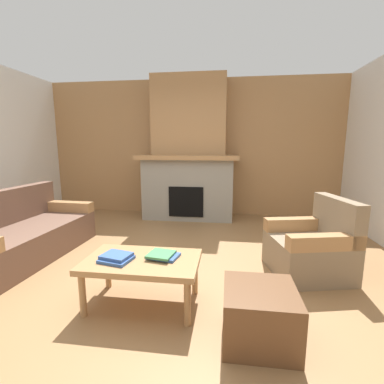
% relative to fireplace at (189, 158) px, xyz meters
% --- Properties ---
extents(ground, '(9.00, 9.00, 0.00)m').
position_rel_fireplace_xyz_m(ground, '(0.00, -2.62, -1.16)').
color(ground, olive).
extents(wall_back_wood_panel, '(6.00, 0.12, 2.70)m').
position_rel_fireplace_xyz_m(wall_back_wood_panel, '(0.00, 0.38, 0.19)').
color(wall_back_wood_panel, '#A87A4C').
rests_on(wall_back_wood_panel, ground).
extents(fireplace, '(1.90, 0.82, 2.70)m').
position_rel_fireplace_xyz_m(fireplace, '(0.00, 0.00, 0.00)').
color(fireplace, gray).
rests_on(fireplace, ground).
extents(couch, '(0.91, 1.83, 0.85)m').
position_rel_fireplace_xyz_m(couch, '(-1.81, -2.23, -0.88)').
color(couch, brown).
rests_on(couch, ground).
extents(armchair, '(0.91, 0.91, 0.85)m').
position_rel_fireplace_xyz_m(armchair, '(1.70, -2.22, -0.87)').
color(armchair, '#847056').
rests_on(armchair, ground).
extents(coffee_table, '(1.00, 0.60, 0.43)m').
position_rel_fireplace_xyz_m(coffee_table, '(0.03, -3.06, -0.79)').
color(coffee_table, '#A87A4C').
rests_on(coffee_table, ground).
extents(ottoman, '(0.52, 0.52, 0.40)m').
position_rel_fireplace_xyz_m(ottoman, '(1.01, -3.39, -0.96)').
color(ottoman, brown).
rests_on(ottoman, ground).
extents(book_stack_near_edge, '(0.29, 0.27, 0.05)m').
position_rel_fireplace_xyz_m(book_stack_near_edge, '(-0.18, -3.12, -0.71)').
color(book_stack_near_edge, '#335699').
rests_on(book_stack_near_edge, coffee_table).
extents(book_stack_center, '(0.30, 0.26, 0.04)m').
position_rel_fireplace_xyz_m(book_stack_center, '(0.20, -3.00, -0.71)').
color(book_stack_center, '#335699').
rests_on(book_stack_center, coffee_table).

